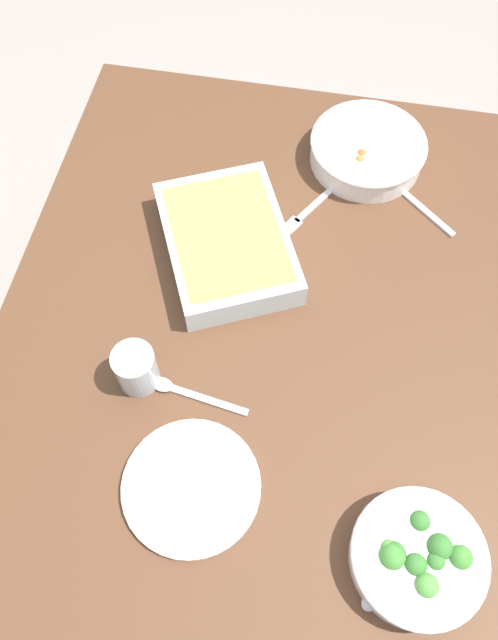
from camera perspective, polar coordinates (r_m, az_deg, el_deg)
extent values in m
plane|color=#9E9389|center=(1.83, 0.00, -11.00)|extent=(6.00, 6.00, 0.00)
cube|color=brown|center=(1.16, 0.00, -0.47)|extent=(1.20, 0.90, 0.04)
cylinder|color=brown|center=(1.82, -9.22, 10.97)|extent=(0.06, 0.06, 0.70)
cylinder|color=brown|center=(1.48, -20.78, -23.56)|extent=(0.06, 0.06, 0.70)
cylinder|color=brown|center=(1.78, 15.78, 7.21)|extent=(0.06, 0.06, 0.70)
cylinder|color=white|center=(1.36, 10.59, 14.76)|extent=(0.23, 0.23, 0.05)
torus|color=white|center=(1.34, 10.76, 15.44)|extent=(0.24, 0.24, 0.01)
cylinder|color=olive|center=(1.36, 10.61, 14.84)|extent=(0.19, 0.19, 0.03)
sphere|color=olive|center=(1.32, 9.25, 14.54)|extent=(0.01, 0.01, 0.01)
sphere|color=silver|center=(1.33, 12.63, 14.14)|extent=(0.02, 0.02, 0.02)
sphere|color=olive|center=(1.31, 9.94, 13.96)|extent=(0.02, 0.02, 0.02)
sphere|color=#C66633|center=(1.32, 10.10, 14.47)|extent=(0.02, 0.02, 0.02)
cylinder|color=white|center=(1.02, 14.88, -20.06)|extent=(0.19, 0.19, 0.05)
torus|color=white|center=(1.00, 15.17, -19.88)|extent=(0.20, 0.20, 0.01)
cylinder|color=#8CB272|center=(1.02, 14.91, -20.04)|extent=(0.16, 0.16, 0.02)
sphere|color=#3D7A33|center=(1.00, 15.01, -20.57)|extent=(0.03, 0.03, 0.03)
sphere|color=#3D7A33|center=(1.00, 16.45, -20.13)|extent=(0.03, 0.03, 0.03)
sphere|color=#478C38|center=(0.99, 12.78, -20.07)|extent=(0.04, 0.04, 0.04)
sphere|color=#478C38|center=(1.01, 18.52, -19.64)|extent=(0.04, 0.04, 0.04)
sphere|color=#3D7A33|center=(1.01, 15.14, -17.11)|extent=(0.03, 0.03, 0.03)
sphere|color=#3D7A33|center=(0.99, 12.91, -19.89)|extent=(0.04, 0.04, 0.04)
sphere|color=#3D7A33|center=(1.01, 16.81, -19.00)|extent=(0.04, 0.04, 0.04)
sphere|color=#569E42|center=(0.99, 15.70, -22.05)|extent=(0.04, 0.04, 0.04)
sphere|color=#569E42|center=(0.99, 12.49, -19.48)|extent=(0.03, 0.03, 0.03)
sphere|color=#3D7A33|center=(0.99, 14.75, -20.56)|extent=(0.03, 0.03, 0.03)
cube|color=silver|center=(1.19, -1.99, 6.96)|extent=(0.36, 0.33, 0.06)
cube|color=#DBAD56|center=(1.18, -2.01, 7.30)|extent=(0.32, 0.29, 0.04)
cylinder|color=#B2BCC6|center=(1.07, -10.16, -4.32)|extent=(0.07, 0.07, 0.08)
cylinder|color=black|center=(1.08, -10.05, -4.59)|extent=(0.06, 0.06, 0.05)
cylinder|color=silver|center=(1.03, -5.23, -14.76)|extent=(0.22, 0.22, 0.01)
cube|color=silver|center=(1.32, 15.78, 9.28)|extent=(0.10, 0.11, 0.01)
ellipsoid|color=silver|center=(1.34, 13.21, 11.72)|extent=(0.05, 0.05, 0.01)
cube|color=silver|center=(1.04, 14.59, -20.24)|extent=(0.11, 0.10, 0.01)
ellipsoid|color=silver|center=(1.02, 11.11, -23.49)|extent=(0.05, 0.05, 0.01)
cube|color=silver|center=(1.07, -3.65, -7.24)|extent=(0.03, 0.14, 0.01)
ellipsoid|color=silver|center=(1.09, -7.86, -5.77)|extent=(0.03, 0.04, 0.01)
cube|color=silver|center=(1.29, 6.32, 10.61)|extent=(0.12, 0.09, 0.01)
cube|color=silver|center=(1.25, 3.80, 8.43)|extent=(0.05, 0.04, 0.01)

